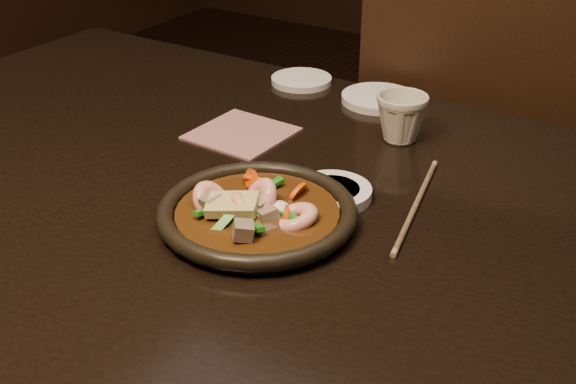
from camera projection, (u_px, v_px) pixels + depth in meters
The scene contains 10 objects.
table at pixel (271, 238), 1.05m from camera, with size 1.60×0.90×0.75m.
chair at pixel (472, 171), 1.55m from camera, with size 0.51×0.51×0.97m.
plate at pixel (257, 213), 0.93m from camera, with size 0.26×0.26×0.03m.
stirfry at pixel (255, 210), 0.93m from camera, with size 0.18×0.17×0.06m.
soy_dish at pixel (332, 193), 0.99m from camera, with size 0.11×0.11×0.02m, color white.
saucer_left at pixel (301, 80), 1.38m from camera, with size 0.12×0.12×0.01m, color white.
saucer_right at pixel (378, 98), 1.30m from camera, with size 0.13×0.13×0.01m, color white.
tea_cup at pixel (401, 116), 1.14m from camera, with size 0.08×0.08×0.08m, color beige.
chopsticks at pixel (416, 204), 0.97m from camera, with size 0.06×0.26×0.01m.
napkin at pixel (242, 134), 1.17m from camera, with size 0.14×0.14×0.00m, color #9B645F.
Camera 1 is at (0.49, -0.73, 1.24)m, focal length 45.00 mm.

